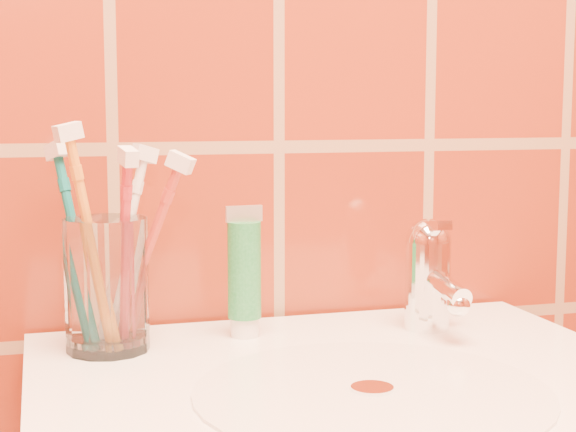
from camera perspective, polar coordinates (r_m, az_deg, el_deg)
name	(u,v)px	position (r m, az deg, el deg)	size (l,w,h in m)	color
glass_tumbler	(107,285)	(0.87, -11.63, -4.38)	(0.08, 0.08, 0.13)	white
toothpaste_tube	(244,276)	(0.91, -2.84, -3.87)	(0.04, 0.03, 0.14)	white
faucet	(429,271)	(0.95, 9.13, -3.53)	(0.05, 0.11, 0.12)	white
toothbrush_0	(123,253)	(0.85, -10.59, -2.36)	(0.03, 0.06, 0.21)	#B0252E
toothbrush_1	(78,247)	(0.89, -13.44, -1.99)	(0.06, 0.08, 0.21)	#0D6C72
toothbrush_2	(92,243)	(0.85, -12.58, -1.70)	(0.06, 0.04, 0.23)	orange
toothbrush_3	(124,247)	(0.89, -10.56, -2.00)	(0.07, 0.05, 0.20)	white
toothbrush_4	(146,254)	(0.86, -9.15, -2.45)	(0.09, 0.06, 0.20)	#A52F23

